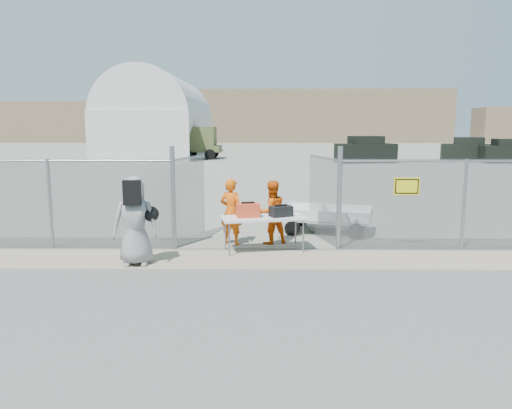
{
  "coord_description": "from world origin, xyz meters",
  "views": [
    {
      "loc": [
        0.15,
        -9.87,
        2.99
      ],
      "look_at": [
        0.0,
        2.0,
        1.1
      ],
      "focal_mm": 35.0,
      "sensor_mm": 36.0,
      "label": 1
    }
  ],
  "objects_px": {
    "utility_trailer": "(327,219)",
    "security_worker_left": "(231,212)",
    "folding_table": "(264,234)",
    "security_worker_right": "(271,212)",
    "visitor": "(135,221)"
  },
  "relations": [
    {
      "from": "security_worker_right",
      "to": "utility_trailer",
      "type": "bearing_deg",
      "value": -164.01
    },
    {
      "from": "security_worker_left",
      "to": "utility_trailer",
      "type": "height_order",
      "value": "security_worker_left"
    },
    {
      "from": "folding_table",
      "to": "utility_trailer",
      "type": "distance_m",
      "value": 2.8
    },
    {
      "from": "security_worker_left",
      "to": "visitor",
      "type": "relative_size",
      "value": 0.87
    },
    {
      "from": "utility_trailer",
      "to": "security_worker_left",
      "type": "bearing_deg",
      "value": -136.0
    },
    {
      "from": "security_worker_left",
      "to": "visitor",
      "type": "distance_m",
      "value": 2.71
    },
    {
      "from": "security_worker_right",
      "to": "visitor",
      "type": "relative_size",
      "value": 0.84
    },
    {
      "from": "folding_table",
      "to": "visitor",
      "type": "xyz_separation_m",
      "value": [
        -2.76,
        -1.2,
        0.55
      ]
    },
    {
      "from": "visitor",
      "to": "folding_table",
      "type": "bearing_deg",
      "value": 18.33
    },
    {
      "from": "folding_table",
      "to": "utility_trailer",
      "type": "bearing_deg",
      "value": 38.32
    },
    {
      "from": "folding_table",
      "to": "security_worker_left",
      "type": "bearing_deg",
      "value": 127.83
    },
    {
      "from": "folding_table",
      "to": "utility_trailer",
      "type": "relative_size",
      "value": 0.63
    },
    {
      "from": "security_worker_right",
      "to": "visitor",
      "type": "height_order",
      "value": "visitor"
    },
    {
      "from": "folding_table",
      "to": "security_worker_right",
      "type": "height_order",
      "value": "security_worker_right"
    },
    {
      "from": "security_worker_right",
      "to": "visitor",
      "type": "bearing_deg",
      "value": 9.16
    }
  ]
}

